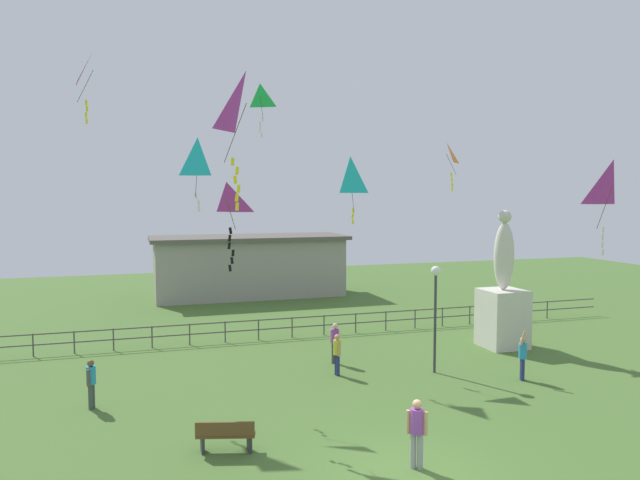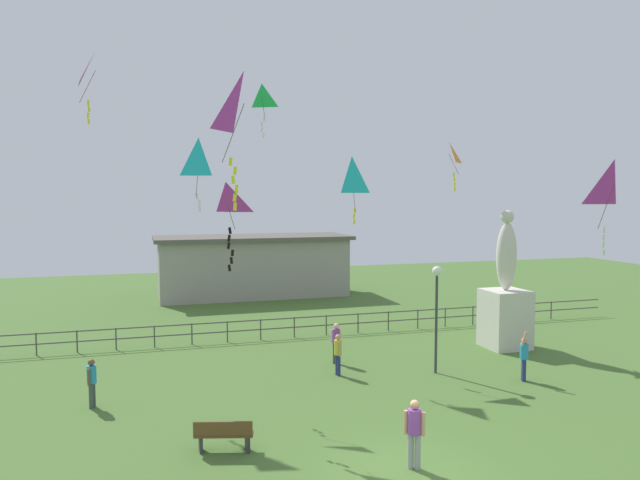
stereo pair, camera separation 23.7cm
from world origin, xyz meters
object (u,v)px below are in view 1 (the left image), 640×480
object	(u,v)px
park_bench	(226,435)
kite_6	(227,204)
person_4	(523,355)
kite_2	(447,155)
person_0	(417,429)
kite_0	(260,98)
person_2	(91,381)
person_3	(335,340)
kite_4	(93,71)
person_1	(337,352)
kite_3	(246,108)
statue_monument	(503,304)
kite_5	(350,177)
kite_1	(198,160)
lamppost	(435,294)
kite_7	(612,188)

from	to	relation	value
park_bench	kite_6	size ratio (longest dim) A/B	0.61
person_4	kite_2	size ratio (longest dim) A/B	0.83
person_0	person_4	bearing A→B (deg)	37.10
person_4	kite_0	size ratio (longest dim) A/B	0.86
person_2	person_3	xyz separation A→B (m)	(8.78, 2.40, 0.04)
kite_4	person_1	bearing A→B (deg)	-21.42
person_3	kite_3	bearing A→B (deg)	-123.58
statue_monument	park_bench	bearing A→B (deg)	-151.49
park_bench	kite_3	bearing A→B (deg)	-36.08
statue_monument	kite_5	size ratio (longest dim) A/B	2.22
kite_1	person_2	bearing A→B (deg)	-153.55
statue_monument	person_2	world-z (taller)	statue_monument
lamppost	kite_7	bearing A→B (deg)	-63.59
person_2	kite_6	xyz separation A→B (m)	(3.93, -2.09, 5.45)
person_1	kite_5	xyz separation A→B (m)	(1.29, 2.14, 6.45)
kite_1	kite_6	xyz separation A→B (m)	(0.40, -3.85, -1.47)
park_bench	person_1	xyz separation A→B (m)	(4.89, 5.38, 0.41)
kite_0	park_bench	bearing A→B (deg)	-107.30
statue_monument	lamppost	distance (m)	5.40
kite_3	kite_4	distance (m)	10.11
kite_7	person_2	bearing A→B (deg)	160.19
lamppost	kite_0	distance (m)	10.61
kite_2	person_1	bearing A→B (deg)	-148.09
person_3	kite_4	xyz separation A→B (m)	(-8.70, 1.80, 10.15)
kite_1	kite_3	bearing A→B (deg)	-85.93
person_2	kite_0	world-z (taller)	kite_0
kite_1	person_1	bearing A→B (deg)	-9.37
kite_0	kite_3	xyz separation A→B (m)	(-2.44, -9.90, -1.90)
kite_1	kite_3	xyz separation A→B (m)	(0.47, -6.56, 0.87)
person_4	kite_6	xyz separation A→B (m)	(-10.54, -0.51, 5.42)
kite_5	kite_2	bearing A→B (deg)	20.70
kite_5	kite_6	size ratio (longest dim) A/B	1.05
person_3	kite_0	world-z (taller)	kite_0
person_2	person_4	bearing A→B (deg)	-6.22
lamppost	person_3	xyz separation A→B (m)	(-3.15, 2.22, -2.02)
lamppost	kite_5	xyz separation A→B (m)	(-2.28, 2.91, 4.39)
kite_6	kite_2	bearing A→B (deg)	32.95
statue_monument	kite_2	bearing A→B (deg)	120.86
person_4	kite_7	world-z (taller)	kite_7
person_2	kite_5	distance (m)	12.01
person_4	kite_7	size ratio (longest dim) A/B	0.67
kite_6	person_2	bearing A→B (deg)	151.94
kite_0	kite_7	distance (m)	13.76
lamppost	kite_4	distance (m)	14.92
kite_1	kite_2	bearing A→B (deg)	16.38
kite_1	kite_4	bearing A→B (deg)	144.59
lamppost	kite_7	world-z (taller)	kite_7
kite_3	kite_4	bearing A→B (deg)	113.48
kite_0	kite_4	world-z (taller)	kite_4
person_0	person_3	xyz separation A→B (m)	(1.05, 9.08, -0.05)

